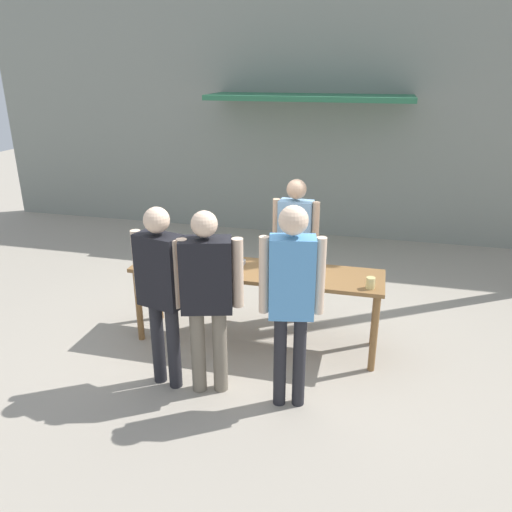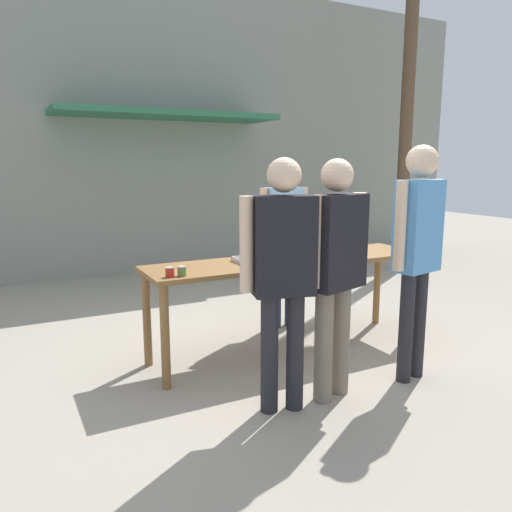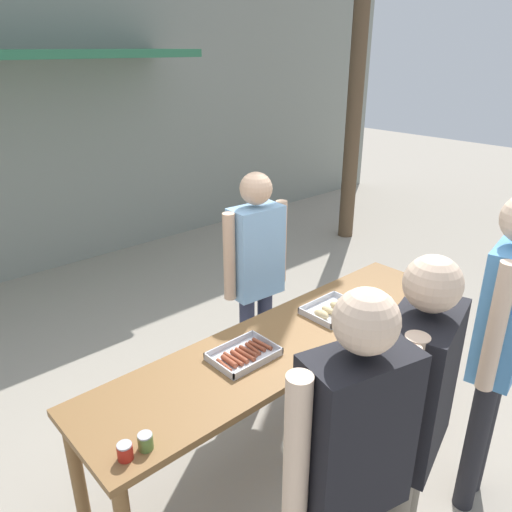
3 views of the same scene
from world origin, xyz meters
name	(u,v)px [view 2 (image 2 of 3)]	position (x,y,z in m)	size (l,w,h in m)	color
ground_plane	(289,350)	(0.00, 0.00, 0.00)	(24.00, 24.00, 0.00)	#A39989
building_facade_back	(157,127)	(0.00, 3.98, 2.26)	(12.00, 1.11, 4.50)	gray
serving_table	(290,270)	(0.00, 0.00, 0.76)	(2.64, 0.64, 0.87)	brown
food_tray_sausages	(256,260)	(-0.34, 0.02, 0.88)	(0.36, 0.26, 0.04)	silver
food_tray_buns	(328,252)	(0.42, 0.02, 0.89)	(0.36, 0.28, 0.06)	silver
condiment_jar_mustard	(170,272)	(-1.19, -0.21, 0.90)	(0.07, 0.07, 0.08)	#B22319
condiment_jar_ketchup	(182,271)	(-1.09, -0.22, 0.90)	(0.07, 0.07, 0.08)	#567A38
beer_cup	(405,246)	(1.18, -0.20, 0.92)	(0.09, 0.09, 0.11)	#DBC67A
person_server_behind_table	(284,230)	(0.30, 0.63, 1.03)	(0.54, 0.23, 1.71)	#333851
person_customer_holding_hotdog	(283,264)	(-0.63, -0.95, 1.05)	(0.58, 0.32, 1.75)	#232328
person_customer_with_cup	(417,240)	(0.55, -0.98, 1.13)	(0.53, 0.28, 1.85)	#232328
person_customer_waiting_in_line	(335,260)	(-0.21, -0.95, 1.04)	(0.63, 0.36, 1.75)	#756B5B
utility_pole	(410,60)	(3.51, 2.31, 3.27)	(1.10, 0.20, 6.34)	brown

